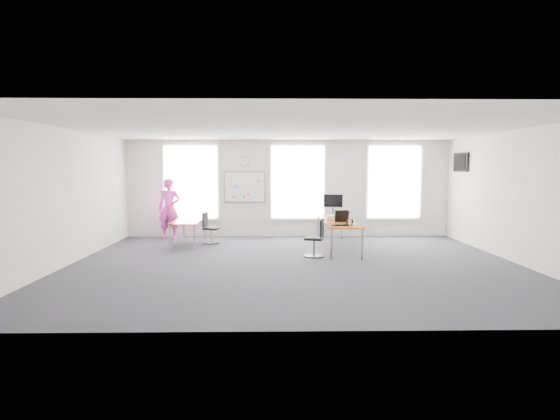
{
  "coord_description": "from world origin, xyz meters",
  "views": [
    {
      "loc": [
        -0.49,
        -9.55,
        2.14
      ],
      "look_at": [
        -0.3,
        1.2,
        1.1
      ],
      "focal_mm": 28.0,
      "sensor_mm": 36.0,
      "label": 1
    }
  ],
  "objects_px": {
    "desk_right": "(338,222)",
    "keyboard": "(341,225)",
    "monitor": "(333,203)",
    "desk_left": "(189,222)",
    "chair_right": "(316,240)",
    "headphones": "(349,221)",
    "chair_left": "(210,230)",
    "person": "(169,209)"
  },
  "relations": [
    {
      "from": "person",
      "to": "headphones",
      "type": "xyz_separation_m",
      "value": [
        5.04,
        -2.28,
        -0.11
      ]
    },
    {
      "from": "person",
      "to": "headphones",
      "type": "relative_size",
      "value": 10.66
    },
    {
      "from": "desk_right",
      "to": "monitor",
      "type": "bearing_deg",
      "value": 88.96
    },
    {
      "from": "desk_left",
      "to": "headphones",
      "type": "bearing_deg",
      "value": -17.67
    },
    {
      "from": "person",
      "to": "desk_left",
      "type": "bearing_deg",
      "value": -47.26
    },
    {
      "from": "chair_left",
      "to": "monitor",
      "type": "relative_size",
      "value": 1.43
    },
    {
      "from": "chair_left",
      "to": "headphones",
      "type": "height_order",
      "value": "chair_left"
    },
    {
      "from": "monitor",
      "to": "headphones",
      "type": "bearing_deg",
      "value": -69.87
    },
    {
      "from": "chair_left",
      "to": "person",
      "type": "relative_size",
      "value": 0.48
    },
    {
      "from": "chair_left",
      "to": "monitor",
      "type": "distance_m",
      "value": 3.62
    },
    {
      "from": "headphones",
      "to": "monitor",
      "type": "distance_m",
      "value": 1.72
    },
    {
      "from": "headphones",
      "to": "person",
      "type": "bearing_deg",
      "value": 167.99
    },
    {
      "from": "desk_right",
      "to": "keyboard",
      "type": "relative_size",
      "value": 7.56
    },
    {
      "from": "chair_left",
      "to": "chair_right",
      "type": "bearing_deg",
      "value": -112.77
    },
    {
      "from": "chair_left",
      "to": "desk_right",
      "type": "bearing_deg",
      "value": -91.78
    },
    {
      "from": "desk_right",
      "to": "desk_left",
      "type": "relative_size",
      "value": 1.66
    },
    {
      "from": "desk_left",
      "to": "chair_right",
      "type": "height_order",
      "value": "chair_right"
    },
    {
      "from": "person",
      "to": "keyboard",
      "type": "height_order",
      "value": "person"
    },
    {
      "from": "chair_left",
      "to": "keyboard",
      "type": "relative_size",
      "value": 2.13
    },
    {
      "from": "monitor",
      "to": "keyboard",
      "type": "bearing_deg",
      "value": -79.23
    },
    {
      "from": "desk_left",
      "to": "keyboard",
      "type": "distance_m",
      "value": 4.41
    },
    {
      "from": "desk_left",
      "to": "keyboard",
      "type": "height_order",
      "value": "keyboard"
    },
    {
      "from": "chair_right",
      "to": "monitor",
      "type": "height_order",
      "value": "monitor"
    },
    {
      "from": "headphones",
      "to": "chair_right",
      "type": "bearing_deg",
      "value": -139.9
    },
    {
      "from": "headphones",
      "to": "chair_left",
      "type": "bearing_deg",
      "value": 170.51
    },
    {
      "from": "chair_right",
      "to": "monitor",
      "type": "bearing_deg",
      "value": 177.37
    },
    {
      "from": "headphones",
      "to": "monitor",
      "type": "xyz_separation_m",
      "value": [
        -0.18,
        1.67,
        0.32
      ]
    },
    {
      "from": "keyboard",
      "to": "chair_left",
      "type": "bearing_deg",
      "value": 135.8
    },
    {
      "from": "keyboard",
      "to": "headphones",
      "type": "bearing_deg",
      "value": 45.28
    },
    {
      "from": "chair_right",
      "to": "headphones",
      "type": "bearing_deg",
      "value": 133.18
    },
    {
      "from": "desk_right",
      "to": "headphones",
      "type": "relative_size",
      "value": 18.21
    },
    {
      "from": "chair_right",
      "to": "headphones",
      "type": "height_order",
      "value": "chair_right"
    },
    {
      "from": "chair_right",
      "to": "monitor",
      "type": "relative_size",
      "value": 1.5
    },
    {
      "from": "desk_left",
      "to": "person",
      "type": "height_order",
      "value": "person"
    },
    {
      "from": "desk_right",
      "to": "desk_left",
      "type": "bearing_deg",
      "value": 169.98
    },
    {
      "from": "headphones",
      "to": "desk_left",
      "type": "bearing_deg",
      "value": 174.65
    },
    {
      "from": "person",
      "to": "monitor",
      "type": "distance_m",
      "value": 4.9
    },
    {
      "from": "chair_right",
      "to": "monitor",
      "type": "distance_m",
      "value": 2.36
    },
    {
      "from": "keyboard",
      "to": "headphones",
      "type": "relative_size",
      "value": 2.41
    },
    {
      "from": "desk_left",
      "to": "monitor",
      "type": "height_order",
      "value": "monitor"
    },
    {
      "from": "headphones",
      "to": "monitor",
      "type": "height_order",
      "value": "monitor"
    },
    {
      "from": "desk_right",
      "to": "desk_left",
      "type": "distance_m",
      "value": 4.15
    }
  ]
}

